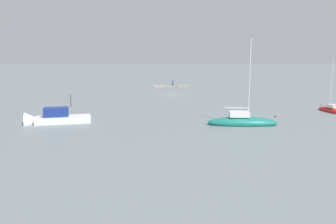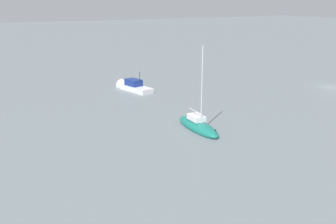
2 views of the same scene
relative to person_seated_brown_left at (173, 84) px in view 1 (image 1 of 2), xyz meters
The scene contains 7 objects.
ground_plane 16.85m from the person_seated_brown_left, 88.11° to the left, with size 500.00×500.00×0.00m, color slate.
seawall_pier 0.80m from the person_seated_brown_left, 12.91° to the right, with size 9.18×1.45×0.60m.
person_seated_brown_left is the anchor object (origin of this frame).
umbrella_open_navy 0.87m from the person_seated_brown_left, 85.42° to the right, with size 1.43×1.43×1.31m.
sailboat_red_near 47.19m from the person_seated_brown_left, 118.48° to the left, with size 2.63×6.05×8.26m.
sailboat_teal_mid 51.81m from the person_seated_brown_left, 97.58° to the left, with size 8.67×2.94×10.86m.
motorboat_white_mid 52.40m from the person_seated_brown_left, 71.29° to the left, with size 8.32×4.08×4.48m.
Camera 1 is at (2.59, 78.01, 8.57)m, focal length 38.80 mm.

